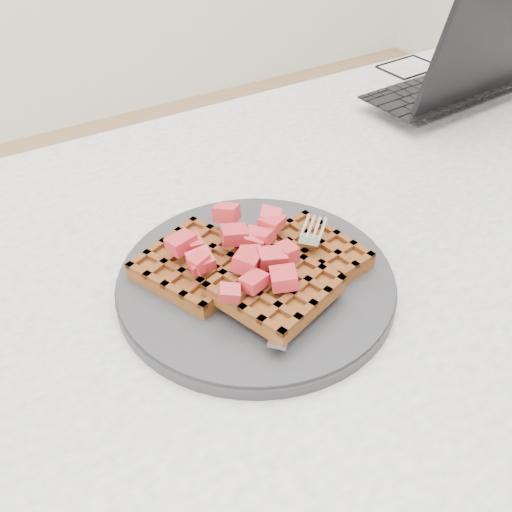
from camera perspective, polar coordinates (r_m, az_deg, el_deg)
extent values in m
cube|color=silver|center=(0.64, 11.17, 0.28)|extent=(1.20, 0.80, 0.03)
cube|color=white|center=(1.39, 17.30, 3.53)|extent=(0.06, 0.06, 0.72)
cylinder|color=#252528|center=(0.56, 0.00, -2.52)|extent=(0.27, 0.27, 0.02)
imported|color=black|center=(1.01, 17.29, 16.15)|extent=(0.32, 0.21, 0.02)
cube|color=black|center=(0.92, 23.56, 19.60)|extent=(0.28, 0.06, 0.18)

